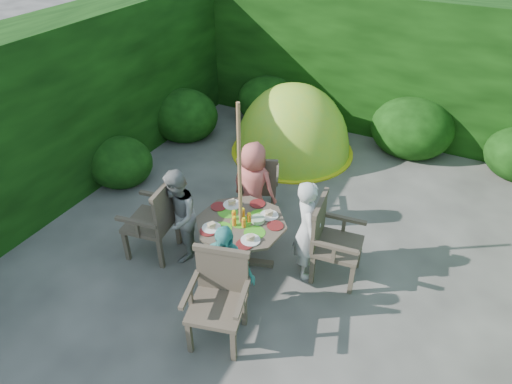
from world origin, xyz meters
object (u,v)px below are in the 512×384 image
at_px(garden_chair_left, 156,219).
at_px(garden_chair_front, 219,296).
at_px(garden_chair_right, 331,239).
at_px(patio_table, 241,229).
at_px(child_right, 307,230).
at_px(child_left, 178,216).
at_px(dome_tent, 291,152).
at_px(child_back, 253,186).
at_px(parasol_pole, 240,192).
at_px(garden_chair_back, 258,183).
at_px(child_front, 225,271).

relative_size(garden_chair_left, garden_chair_front, 1.05).
bearing_deg(garden_chair_right, garden_chair_left, 100.84).
relative_size(patio_table, child_right, 1.06).
bearing_deg(garden_chair_left, child_left, 99.58).
bearing_deg(dome_tent, patio_table, -61.74).
xyz_separation_m(child_right, child_back, (-0.99, 0.54, -0.01)).
xyz_separation_m(parasol_pole, dome_tent, (-0.59, 2.94, -1.10)).
distance_m(patio_table, garden_chair_front, 1.09).
height_order(garden_chair_right, garden_chair_back, garden_chair_right).
bearing_deg(child_right, garden_chair_front, 128.14).
bearing_deg(garden_chair_right, child_front, 136.90).
bearing_deg(child_back, parasol_pole, 106.85).
bearing_deg(garden_chair_back, parasol_pole, 83.06).
xyz_separation_m(garden_chair_back, child_front, (0.53, -1.82, 0.10)).
xyz_separation_m(garden_chair_front, child_left, (-1.08, 0.82, 0.09)).
bearing_deg(garden_chair_back, garden_chair_right, 128.58).
bearing_deg(garden_chair_left, parasol_pole, 97.86).
distance_m(garden_chair_right, garden_chair_back, 1.53).
xyz_separation_m(garden_chair_right, child_front, (-0.81, -1.09, 0.06)).
distance_m(garden_chair_right, garden_chair_left, 2.18).
bearing_deg(garden_chair_back, garden_chair_left, 38.85).
distance_m(garden_chair_front, child_left, 1.36).
height_order(parasol_pole, dome_tent, parasol_pole).
xyz_separation_m(child_back, child_front, (0.45, -1.53, -0.04)).
distance_m(garden_chair_back, child_left, 1.37).
relative_size(patio_table, child_front, 1.16).
xyz_separation_m(patio_table, child_left, (-0.77, -0.23, 0.08)).
height_order(parasol_pole, child_back, parasol_pole).
distance_m(garden_chair_right, child_front, 1.36).
distance_m(garden_chair_back, dome_tent, 1.97).
distance_m(child_right, child_front, 1.13).
relative_size(garden_chair_left, child_back, 0.82).
xyz_separation_m(garden_chair_back, child_back, (0.08, -0.29, 0.14)).
distance_m(child_right, child_left, 1.60).
bearing_deg(garden_chair_right, dome_tent, 25.54).
height_order(garden_chair_right, dome_tent, dome_tent).
distance_m(garden_chair_back, child_front, 1.90).
bearing_deg(child_front, garden_chair_left, 159.89).
relative_size(child_left, child_back, 0.97).
distance_m(parasol_pole, child_left, 0.93).
bearing_deg(garden_chair_front, child_right, 55.69).
relative_size(garden_chair_front, child_front, 0.82).
xyz_separation_m(child_front, dome_tent, (-0.81, 3.70, -0.61)).
height_order(child_left, dome_tent, child_left).
xyz_separation_m(parasol_pole, garden_chair_left, (-1.04, -0.32, -0.54)).
height_order(child_left, child_back, child_back).
relative_size(child_back, child_front, 1.06).
relative_size(garden_chair_back, garden_chair_front, 0.94).
relative_size(child_right, child_front, 1.09).
bearing_deg(patio_table, child_left, -163.43).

